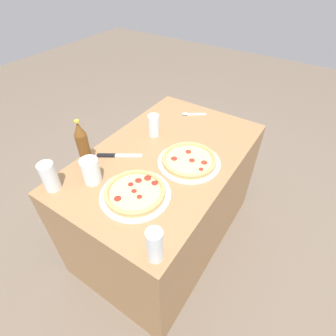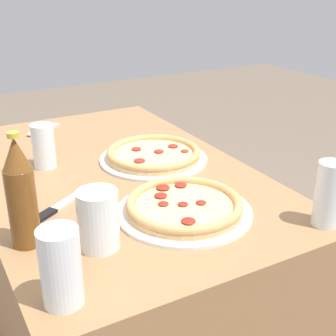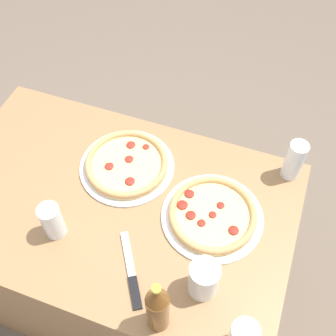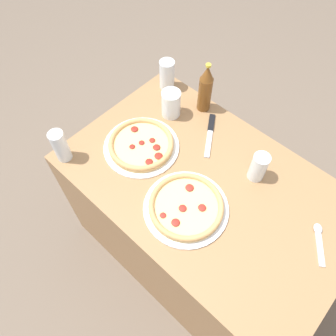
{
  "view_description": "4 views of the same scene",
  "coord_description": "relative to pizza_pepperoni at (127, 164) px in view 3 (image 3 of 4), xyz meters",
  "views": [
    {
      "loc": [
        -0.89,
        -0.61,
        1.58
      ],
      "look_at": [
        -0.12,
        -0.1,
        0.75
      ],
      "focal_mm": 28.0,
      "sensor_mm": 36.0,
      "label": 1
    },
    {
      "loc": [
        -1.13,
        0.45,
        1.24
      ],
      "look_at": [
        -0.15,
        -0.1,
        0.75
      ],
      "focal_mm": 50.0,
      "sensor_mm": 36.0,
      "label": 2
    },
    {
      "loc": [
        -0.4,
        0.6,
        1.86
      ],
      "look_at": [
        -0.14,
        -0.13,
        0.8
      ],
      "focal_mm": 45.0,
      "sensor_mm": 36.0,
      "label": 3
    },
    {
      "loc": [
        0.33,
        -0.58,
        1.81
      ],
      "look_at": [
        -0.14,
        -0.07,
        0.76
      ],
      "focal_mm": 35.0,
      "sensor_mm": 36.0,
      "label": 4
    }
  ],
  "objects": [
    {
      "name": "ground_plane",
      "position": [
        -0.01,
        0.14,
        -0.73
      ],
      "size": [
        8.0,
        8.0,
        0.0
      ],
      "primitive_type": "plane",
      "color": "#6B5B4C"
    },
    {
      "name": "table",
      "position": [
        -0.01,
        0.14,
        -0.37
      ],
      "size": [
        1.14,
        0.72,
        0.71
      ],
      "color": "#997047",
      "rests_on": "ground_plane"
    },
    {
      "name": "pizza_pepperoni",
      "position": [
        0.0,
        0.0,
        0.0
      ],
      "size": [
        0.32,
        0.32,
        0.04
      ],
      "color": "silver",
      "rests_on": "table"
    },
    {
      "name": "pizza_veggie",
      "position": [
        -0.32,
        0.09,
        0.0
      ],
      "size": [
        0.32,
        0.32,
        0.04
      ],
      "color": "white",
      "rests_on": "table"
    },
    {
      "name": "glass_red_wine",
      "position": [
        -0.52,
        -0.16,
        0.05
      ],
      "size": [
        0.06,
        0.06,
        0.15
      ],
      "color": "white",
      "rests_on": "table"
    },
    {
      "name": "glass_cola",
      "position": [
        0.11,
        0.29,
        0.04
      ],
      "size": [
        0.06,
        0.06,
        0.13
      ],
      "color": "white",
      "rests_on": "table"
    },
    {
      "name": "glass_orange_juice",
      "position": [
        -0.36,
        0.31,
        0.04
      ],
      "size": [
        0.08,
        0.08,
        0.12
      ],
      "color": "white",
      "rests_on": "table"
    },
    {
      "name": "beer_bottle",
      "position": [
        -0.28,
        0.44,
        0.1
      ],
      "size": [
        0.06,
        0.06,
        0.24
      ],
      "color": "brown",
      "rests_on": "table"
    },
    {
      "name": "knife",
      "position": [
        -0.16,
        0.34,
        -0.01
      ],
      "size": [
        0.15,
        0.21,
        0.01
      ],
      "color": "black",
      "rests_on": "table"
    }
  ]
}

